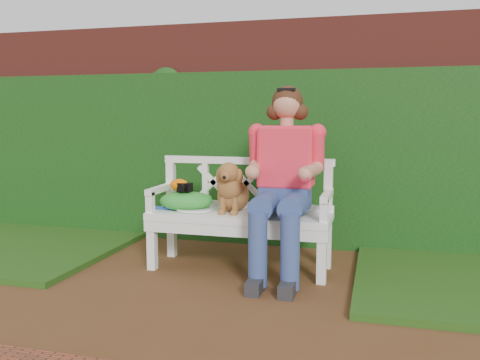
# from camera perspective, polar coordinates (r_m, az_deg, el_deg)

# --- Properties ---
(ground) EXTENTS (60.00, 60.00, 0.00)m
(ground) POSITION_cam_1_polar(r_m,az_deg,el_deg) (3.67, -5.65, -13.14)
(ground) COLOR #4E2E16
(brick_wall) EXTENTS (10.00, 0.30, 2.20)m
(brick_wall) POSITION_cam_1_polar(r_m,az_deg,el_deg) (5.26, 1.61, 5.33)
(brick_wall) COLOR maroon
(brick_wall) RESTS_ON ground
(ivy_hedge) EXTENTS (10.00, 0.18, 1.70)m
(ivy_hedge) POSITION_cam_1_polar(r_m,az_deg,el_deg) (5.06, 1.02, 2.42)
(ivy_hedge) COLOR #215818
(ivy_hedge) RESTS_ON ground
(garden_bench) EXTENTS (1.62, 0.71, 0.48)m
(garden_bench) POSITION_cam_1_polar(r_m,az_deg,el_deg) (4.26, -0.00, -6.82)
(garden_bench) COLOR white
(garden_bench) RESTS_ON ground
(seated_woman) EXTENTS (0.70, 0.91, 1.54)m
(seated_woman) POSITION_cam_1_polar(r_m,az_deg,el_deg) (4.06, 5.08, 0.07)
(seated_woman) COLOR #E72F4F
(seated_woman) RESTS_ON ground
(dog) EXTENTS (0.29, 0.39, 0.43)m
(dog) POSITION_cam_1_polar(r_m,az_deg,el_deg) (4.19, -0.89, -0.72)
(dog) COLOR #B78545
(dog) RESTS_ON garden_bench
(tennis_racket) EXTENTS (0.62, 0.42, 0.03)m
(tennis_racket) POSITION_cam_1_polar(r_m,az_deg,el_deg) (4.28, -5.50, -3.31)
(tennis_racket) COLOR silver
(tennis_racket) RESTS_ON garden_bench
(green_bag) EXTENTS (0.46, 0.36, 0.16)m
(green_bag) POSITION_cam_1_polar(r_m,az_deg,el_deg) (4.34, -6.08, -2.29)
(green_bag) COLOR green
(green_bag) RESTS_ON garden_bench
(camera_item) EXTENTS (0.12, 0.10, 0.07)m
(camera_item) POSITION_cam_1_polar(r_m,az_deg,el_deg) (4.31, -6.21, -0.81)
(camera_item) COLOR black
(camera_item) RESTS_ON green_bag
(baseball_glove) EXTENTS (0.19, 0.16, 0.10)m
(baseball_glove) POSITION_cam_1_polar(r_m,az_deg,el_deg) (4.35, -6.84, -0.55)
(baseball_glove) COLOR #EE6702
(baseball_glove) RESTS_ON green_bag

